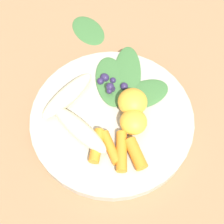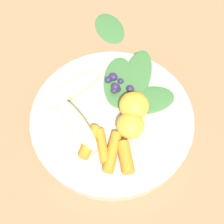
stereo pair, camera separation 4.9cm
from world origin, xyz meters
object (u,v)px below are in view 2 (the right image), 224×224
(banana_peeled_left, at_px, (76,123))
(banana_peeled_right, at_px, (73,87))
(bowl, at_px, (112,118))
(orange_segment_near, at_px, (134,106))
(kale_leaf_stray, at_px, (110,28))

(banana_peeled_left, relative_size, banana_peeled_right, 1.00)
(bowl, distance_m, banana_peeled_right, 0.09)
(bowl, height_order, orange_segment_near, orange_segment_near)
(banana_peeled_right, distance_m, kale_leaf_stray, 0.19)
(banana_peeled_right, xyz_separation_m, kale_leaf_stray, (0.18, 0.05, -0.04))
(bowl, height_order, banana_peeled_left, banana_peeled_left)
(bowl, height_order, banana_peeled_right, banana_peeled_right)
(kale_leaf_stray, bearing_deg, bowl, 160.05)
(banana_peeled_left, relative_size, kale_leaf_stray, 1.24)
(kale_leaf_stray, bearing_deg, banana_peeled_right, 139.49)
(banana_peeled_right, relative_size, orange_segment_near, 2.31)
(bowl, relative_size, banana_peeled_left, 2.42)
(banana_peeled_left, bearing_deg, banana_peeled_right, 152.40)
(bowl, relative_size, kale_leaf_stray, 3.00)
(banana_peeled_left, distance_m, kale_leaf_stray, 0.25)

